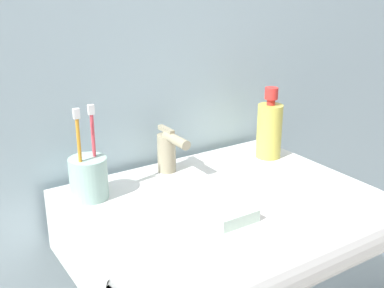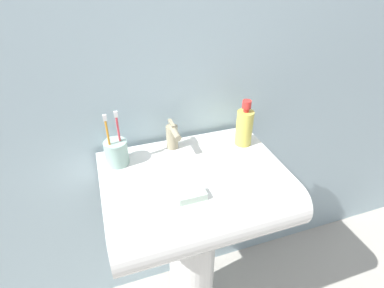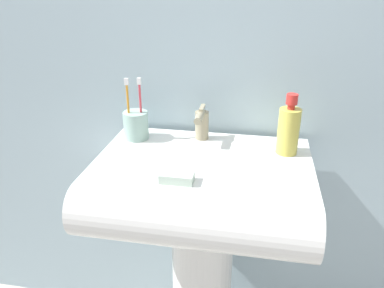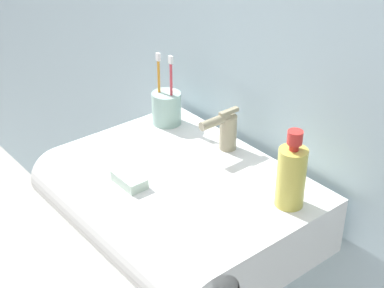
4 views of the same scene
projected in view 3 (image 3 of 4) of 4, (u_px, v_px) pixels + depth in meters
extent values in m
cube|color=#9EB7C1|center=(217.00, 21.00, 1.13)|extent=(5.00, 0.05, 2.40)
cube|color=white|center=(203.00, 180.00, 1.08)|extent=(0.60, 0.39, 0.14)
cylinder|color=white|center=(191.00, 220.00, 0.91)|extent=(0.60, 0.14, 0.14)
cylinder|color=tan|center=(202.00, 125.00, 1.17)|extent=(0.04, 0.04, 0.09)
cylinder|color=tan|center=(200.00, 117.00, 1.11)|extent=(0.02, 0.09, 0.02)
cube|color=tan|center=(202.00, 108.00, 1.14)|extent=(0.01, 0.06, 0.01)
cylinder|color=#99BFB2|center=(136.00, 125.00, 1.17)|extent=(0.08, 0.08, 0.09)
cylinder|color=orange|center=(128.00, 110.00, 1.14)|extent=(0.01, 0.01, 0.16)
cube|color=white|center=(126.00, 82.00, 1.10)|extent=(0.01, 0.01, 0.02)
cylinder|color=#D83F4C|center=(141.00, 110.00, 1.15)|extent=(0.01, 0.01, 0.16)
cube|color=white|center=(139.00, 81.00, 1.11)|extent=(0.01, 0.01, 0.02)
cylinder|color=gold|center=(288.00, 131.00, 1.06)|extent=(0.06, 0.06, 0.13)
cylinder|color=red|center=(291.00, 107.00, 1.03)|extent=(0.02, 0.02, 0.02)
cylinder|color=red|center=(292.00, 99.00, 1.02)|extent=(0.03, 0.03, 0.03)
cube|color=silver|center=(177.00, 177.00, 0.93)|extent=(0.08, 0.05, 0.02)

